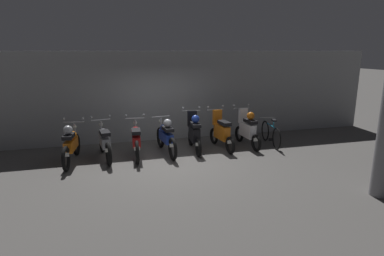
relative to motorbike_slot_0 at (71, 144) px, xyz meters
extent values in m
plane|color=#565451|center=(2.63, -0.69, -0.53)|extent=(80.00, 80.00, 0.00)
cube|color=gray|center=(2.63, 1.81, 0.96)|extent=(16.00, 0.30, 2.97)
torus|color=black|center=(0.08, 0.63, -0.20)|extent=(0.17, 0.66, 0.65)
torus|color=black|center=(-0.08, -0.66, -0.20)|extent=(0.17, 0.66, 0.65)
cube|color=orange|center=(0.00, -0.01, -0.01)|extent=(0.32, 0.85, 0.28)
ellipsoid|color=orange|center=(0.02, 0.14, 0.21)|extent=(0.31, 0.47, 0.22)
cube|color=black|center=(-0.02, -0.19, 0.27)|extent=(0.30, 0.55, 0.10)
cylinder|color=#B7BABF|center=(0.07, 0.53, 0.49)|extent=(0.56, 0.11, 0.04)
sphere|color=#B7BABF|center=(-0.19, 0.56, 0.59)|extent=(0.07, 0.07, 0.07)
sphere|color=#B7BABF|center=(0.32, 0.50, 0.59)|extent=(0.07, 0.07, 0.07)
cylinder|color=#B7BABF|center=(0.07, 0.58, 0.12)|extent=(0.08, 0.16, 0.65)
sphere|color=silver|center=(0.07, 0.58, 0.34)|extent=(0.12, 0.12, 0.12)
cube|color=white|center=(-0.08, -0.63, -0.10)|extent=(0.16, 0.03, 0.10)
sphere|color=#9EA0A8|center=(-0.02, -0.19, 0.44)|extent=(0.24, 0.24, 0.24)
torus|color=black|center=(0.79, 0.75, -0.20)|extent=(0.18, 0.66, 0.65)
torus|color=black|center=(0.97, -0.54, -0.20)|extent=(0.18, 0.66, 0.65)
cube|color=#9EA0A8|center=(0.88, 0.10, -0.01)|extent=(0.33, 0.85, 0.28)
ellipsoid|color=#9EA0A8|center=(0.85, 0.26, 0.21)|extent=(0.32, 0.47, 0.22)
cube|color=black|center=(0.90, -0.08, 0.27)|extent=(0.31, 0.55, 0.10)
cylinder|color=#B7BABF|center=(0.80, 0.64, 0.49)|extent=(0.56, 0.11, 0.04)
sphere|color=#B7BABF|center=(0.54, 0.61, 0.59)|extent=(0.07, 0.07, 0.07)
sphere|color=#B7BABF|center=(1.06, 0.68, 0.59)|extent=(0.07, 0.07, 0.07)
cylinder|color=#B7BABF|center=(0.79, 0.69, 0.12)|extent=(0.08, 0.17, 0.65)
sphere|color=silver|center=(0.79, 0.69, 0.34)|extent=(0.12, 0.12, 0.12)
cube|color=white|center=(0.96, -0.52, -0.10)|extent=(0.16, 0.03, 0.10)
torus|color=black|center=(1.80, 0.70, -0.20)|extent=(0.13, 0.65, 0.65)
torus|color=black|center=(1.71, -0.60, -0.20)|extent=(0.13, 0.65, 0.65)
cube|color=red|center=(1.75, 0.05, -0.01)|extent=(0.27, 0.84, 0.28)
ellipsoid|color=red|center=(1.76, 0.21, 0.21)|extent=(0.29, 0.46, 0.22)
cube|color=black|center=(1.74, -0.13, 0.27)|extent=(0.27, 0.53, 0.10)
cylinder|color=#B7BABF|center=(1.79, 0.60, 0.49)|extent=(0.56, 0.07, 0.04)
sphere|color=#B7BABF|center=(1.53, 0.61, 0.59)|extent=(0.07, 0.07, 0.07)
sphere|color=#B7BABF|center=(2.05, 0.58, 0.59)|extent=(0.07, 0.07, 0.07)
cylinder|color=#B7BABF|center=(1.79, 0.65, 0.12)|extent=(0.07, 0.16, 0.65)
sphere|color=silver|center=(1.79, 0.65, 0.34)|extent=(0.12, 0.12, 0.12)
cube|color=white|center=(1.71, -0.57, -0.10)|extent=(0.16, 0.02, 0.10)
torus|color=black|center=(2.57, 0.76, -0.20)|extent=(0.15, 0.66, 0.65)
torus|color=black|center=(2.70, -0.54, -0.20)|extent=(0.15, 0.66, 0.65)
cube|color=#1E389E|center=(2.63, 0.11, -0.01)|extent=(0.30, 0.85, 0.28)
ellipsoid|color=#1E389E|center=(2.62, 0.26, 0.21)|extent=(0.30, 0.46, 0.22)
cube|color=black|center=(2.65, -0.07, 0.27)|extent=(0.29, 0.54, 0.10)
cylinder|color=#B7BABF|center=(2.58, 0.65, 0.49)|extent=(0.56, 0.09, 0.04)
cylinder|color=#B7BABF|center=(2.57, 0.70, 0.12)|extent=(0.07, 0.16, 0.65)
sphere|color=silver|center=(2.57, 0.70, 0.34)|extent=(0.12, 0.12, 0.12)
cube|color=white|center=(2.69, -0.51, -0.10)|extent=(0.16, 0.03, 0.10)
sphere|color=#9EA0A8|center=(2.65, -0.07, 0.44)|extent=(0.24, 0.24, 0.24)
torus|color=black|center=(3.55, 0.72, -0.26)|extent=(0.12, 0.53, 0.53)
torus|color=black|center=(3.47, -0.43, -0.26)|extent=(0.12, 0.53, 0.53)
cube|color=black|center=(3.51, 0.15, 0.01)|extent=(0.27, 0.75, 0.44)
cube|color=black|center=(3.53, 0.49, 0.41)|extent=(0.29, 0.14, 0.48)
cube|color=black|center=(3.50, -0.01, 0.33)|extent=(0.27, 0.53, 0.10)
cylinder|color=#B7BABF|center=(3.54, 0.63, 0.63)|extent=(0.56, 0.07, 0.04)
sphere|color=#B7BABF|center=(3.28, 0.65, 0.73)|extent=(0.07, 0.07, 0.07)
sphere|color=#B7BABF|center=(3.80, 0.61, 0.73)|extent=(0.07, 0.07, 0.07)
cylinder|color=#B7BABF|center=(3.54, 0.68, 0.16)|extent=(0.07, 0.15, 0.85)
sphere|color=silver|center=(3.54, 0.68, 0.48)|extent=(0.12, 0.12, 0.12)
cube|color=white|center=(3.47, -0.40, -0.16)|extent=(0.16, 0.02, 0.10)
sphere|color=#1E389E|center=(3.50, -0.01, 0.50)|extent=(0.24, 0.24, 0.24)
torus|color=black|center=(4.33, 0.71, -0.26)|extent=(0.14, 0.54, 0.53)
torus|color=black|center=(4.45, -0.44, -0.26)|extent=(0.14, 0.54, 0.53)
cube|color=orange|center=(4.39, 0.13, 0.01)|extent=(0.29, 0.75, 0.44)
cube|color=orange|center=(4.35, 0.48, 0.41)|extent=(0.29, 0.15, 0.48)
cube|color=black|center=(4.40, -0.03, 0.33)|extent=(0.29, 0.54, 0.10)
cylinder|color=#B7BABF|center=(4.34, 0.62, 0.63)|extent=(0.56, 0.09, 0.04)
sphere|color=#B7BABF|center=(4.08, 0.59, 0.73)|extent=(0.07, 0.07, 0.07)
sphere|color=#B7BABF|center=(4.60, 0.64, 0.73)|extent=(0.07, 0.07, 0.07)
cylinder|color=#B7BABF|center=(4.33, 0.66, 0.16)|extent=(0.07, 0.15, 0.85)
sphere|color=silver|center=(4.33, 0.66, 0.48)|extent=(0.12, 0.12, 0.12)
cube|color=white|center=(4.44, -0.41, -0.16)|extent=(0.16, 0.03, 0.10)
torus|color=black|center=(5.23, 0.74, -0.26)|extent=(0.12, 0.53, 0.53)
torus|color=black|center=(5.30, -0.41, -0.26)|extent=(0.12, 0.53, 0.53)
cube|color=silver|center=(5.26, 0.17, 0.01)|extent=(0.26, 0.75, 0.44)
cube|color=silver|center=(5.25, 0.51, 0.41)|extent=(0.29, 0.14, 0.48)
cube|color=black|center=(5.27, 0.00, 0.33)|extent=(0.27, 0.53, 0.10)
cylinder|color=#B7BABF|center=(5.24, 0.65, 0.63)|extent=(0.56, 0.07, 0.04)
sphere|color=#B7BABF|center=(4.98, 0.63, 0.73)|extent=(0.07, 0.07, 0.07)
sphere|color=#B7BABF|center=(5.50, 0.66, 0.73)|extent=(0.07, 0.07, 0.07)
cylinder|color=#B7BABF|center=(5.23, 0.69, 0.16)|extent=(0.06, 0.15, 0.85)
sphere|color=silver|center=(5.23, 0.69, 0.48)|extent=(0.12, 0.12, 0.12)
cube|color=white|center=(5.30, -0.39, -0.16)|extent=(0.16, 0.02, 0.10)
sphere|color=orange|center=(5.27, 0.00, 0.50)|extent=(0.24, 0.24, 0.24)
torus|color=black|center=(6.14, 0.65, -0.19)|extent=(0.14, 0.68, 0.68)
torus|color=black|center=(5.99, -0.39, -0.19)|extent=(0.14, 0.68, 0.68)
cylinder|color=teal|center=(6.06, 0.13, 0.11)|extent=(0.14, 0.68, 0.04)
cylinder|color=teal|center=(6.03, -0.08, 0.21)|extent=(0.03, 0.03, 0.22)
cube|color=black|center=(6.03, -0.08, 0.33)|extent=(0.13, 0.23, 0.05)
cylinder|color=#B7BABF|center=(6.12, 0.52, 0.29)|extent=(0.50, 0.10, 0.03)
cylinder|color=black|center=(6.06, 0.08, -0.34)|extent=(0.13, 0.12, 0.10)
camera|label=1|loc=(0.98, -8.97, 2.48)|focal=30.27mm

